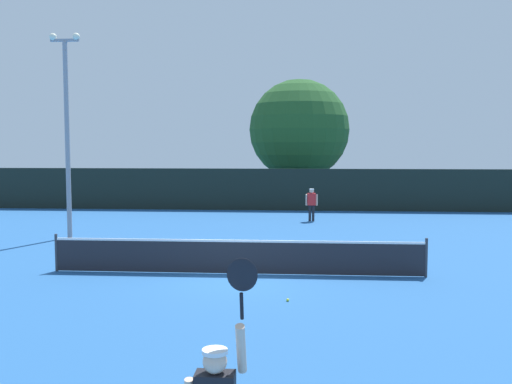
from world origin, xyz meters
name	(u,v)px	position (x,y,z in m)	size (l,w,h in m)	color
ground_plane	(237,274)	(0.00, 0.00, 0.00)	(120.00, 120.00, 0.00)	#235693
tennis_net	(237,256)	(0.00, 0.00, 0.51)	(10.41, 0.08, 1.07)	#232328
perimeter_fence	(267,189)	(0.00, 15.76, 1.15)	(32.68, 0.12, 2.31)	black
player_receiving	(312,202)	(2.35, 11.30, 0.94)	(0.57, 0.23, 1.54)	red
tennis_ball	(288,300)	(1.46, -2.69, 0.03)	(0.07, 0.07, 0.07)	#CCE033
light_pole	(67,122)	(-7.15, 5.82, 4.47)	(1.18, 0.28, 7.82)	gray
large_tree	(299,130)	(1.78, 21.73, 4.61)	(6.50, 6.50, 7.87)	brown
parked_car_near	(146,188)	(-8.23, 21.14, 0.78)	(2.26, 4.35, 1.69)	red
parked_car_mid	(295,188)	(1.50, 22.19, 0.78)	(1.98, 4.23, 1.69)	red
parked_car_far	(368,189)	(6.26, 21.83, 0.78)	(1.98, 4.24, 1.69)	red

